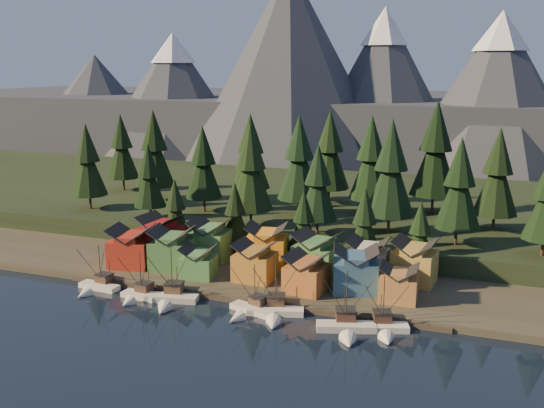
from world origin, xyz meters
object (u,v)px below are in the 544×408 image
(boat_3, at_px, (249,305))
(house_front_1, at_px, (172,247))
(house_front_0, at_px, (131,246))
(boat_6, at_px, (384,321))
(boat_1, at_px, (137,289))
(boat_2, at_px, (169,293))
(house_back_1, at_px, (210,239))
(boat_4, at_px, (275,306))
(boat_0, at_px, (96,281))
(house_back_0, at_px, (161,234))
(boat_5, at_px, (347,321))

(boat_3, bearing_deg, house_front_1, 166.25)
(house_front_0, bearing_deg, boat_3, -31.91)
(boat_6, distance_m, house_front_0, 60.76)
(boat_1, bearing_deg, boat_2, 8.99)
(boat_1, bearing_deg, boat_6, 6.55)
(boat_6, height_order, house_back_1, house_back_1)
(boat_2, bearing_deg, boat_6, -11.05)
(boat_3, xyz_separation_m, boat_6, (25.30, 0.40, 0.25))
(boat_4, bearing_deg, house_back_1, 121.58)
(boat_2, xyz_separation_m, house_back_1, (-2.35, 23.56, 4.30))
(boat_3, relative_size, house_front_0, 1.01)
(house_back_1, bearing_deg, boat_0, -126.65)
(boat_6, xyz_separation_m, house_back_0, (-57.05, 22.21, 4.45))
(boat_6, bearing_deg, house_back_1, 135.03)
(boat_3, relative_size, house_back_0, 1.08)
(boat_1, bearing_deg, house_front_1, 97.51)
(boat_3, bearing_deg, boat_5, 12.28)
(boat_4, xyz_separation_m, house_front_1, (-29.40, 14.37, 4.26))
(boat_3, xyz_separation_m, boat_5, (19.14, -1.82, 0.35))
(boat_6, relative_size, house_back_1, 1.16)
(boat_0, xyz_separation_m, boat_1, (10.88, -1.39, 0.13))
(boat_4, relative_size, boat_5, 0.99)
(boat_1, bearing_deg, house_front_0, 130.89)
(boat_2, relative_size, boat_3, 1.13)
(boat_0, height_order, house_front_0, house_front_0)
(boat_5, height_order, house_back_0, house_back_0)
(boat_5, bearing_deg, boat_3, 157.32)
(boat_1, distance_m, house_front_1, 16.31)
(boat_2, distance_m, boat_4, 21.73)
(boat_1, height_order, boat_5, boat_5)
(boat_0, height_order, house_front_1, house_front_1)
(boat_2, xyz_separation_m, boat_4, (21.71, 0.91, -0.13))
(boat_0, xyz_separation_m, boat_4, (39.65, -0.02, 0.10))
(boat_3, height_order, house_front_1, house_front_1)
(boat_0, distance_m, house_back_1, 27.85)
(boat_1, relative_size, house_back_0, 1.08)
(house_front_0, bearing_deg, boat_6, -22.81)
(boat_0, height_order, house_back_1, house_back_1)
(house_front_1, bearing_deg, boat_6, -25.77)
(boat_6, distance_m, house_back_0, 61.38)
(boat_1, xyz_separation_m, house_back_1, (4.71, 24.02, 4.39))
(house_front_0, bearing_deg, boat_5, -26.43)
(boat_1, relative_size, boat_5, 0.87)
(boat_1, relative_size, house_front_1, 1.03)
(house_front_1, relative_size, house_back_1, 1.07)
(boat_0, distance_m, house_front_1, 18.17)
(boat_2, distance_m, house_front_0, 22.22)
(boat_4, bearing_deg, boat_0, 164.82)
(boat_6, bearing_deg, boat_4, 161.60)
(boat_0, relative_size, house_back_0, 1.08)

